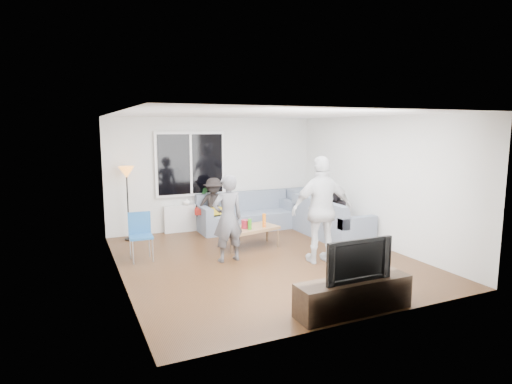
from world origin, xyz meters
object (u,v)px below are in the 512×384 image
tv_console (353,296)px  sofa_back_section (247,211)px  spectator_right (337,214)px  floor_lamp (128,204)px  television (355,259)px  side_chair (141,237)px  player_right (322,210)px  coffee_table (250,237)px  spectator_back (214,205)px  sofa_right_section (331,218)px  player_left (228,218)px

tv_console → sofa_back_section: bearing=83.5°
spectator_right → floor_lamp: bearing=-108.2°
sofa_back_section → floor_lamp: (-2.68, 0.15, 0.36)m
sofa_back_section → floor_lamp: size_ratio=1.47×
floor_lamp → tv_console: (2.14, -4.92, -0.56)m
sofa_back_section → floor_lamp: floor_lamp is taller
television → side_chair: bearing=122.6°
floor_lamp → player_right: size_ratio=0.83×
coffee_table → spectator_back: spectator_back is taller
spectator_back → tv_console: size_ratio=0.78×
sofa_right_section → side_chair: bearing=90.1°
sofa_right_section → spectator_back: (-2.21, 1.45, 0.20)m
sofa_right_section → player_left: bearing=104.1°
tv_console → coffee_table: bearing=89.9°
coffee_table → floor_lamp: floor_lamp is taller
floor_lamp → player_left: size_ratio=1.00×
spectator_right → television: 3.71m
side_chair → floor_lamp: bearing=93.0°
sofa_back_section → spectator_right: (1.39, -1.61, 0.13)m
sofa_right_section → sofa_back_section: bearing=44.4°
sofa_back_section → television: 4.81m
floor_lamp → spectator_back: size_ratio=1.24×
player_left → spectator_right: bearing=-173.5°
player_left → sofa_back_section: bearing=-125.1°
sofa_back_section → floor_lamp: 2.71m
spectator_right → side_chair: bearing=-87.4°
sofa_right_section → tv_console: bearing=150.1°
player_left → player_right: player_right is taller
player_left → spectator_right: (2.66, 0.48, -0.22)m
spectator_back → player_left: bearing=-94.3°
floor_lamp → tv_console: floor_lamp is taller
floor_lamp → television: bearing=-66.5°
side_chair → spectator_right: 4.08m
sofa_back_section → player_right: player_right is taller
sofa_back_section → spectator_back: 0.85m
player_right → tv_console: bearing=78.7°
coffee_table → tv_console: 3.37m
side_chair → tv_console: 3.98m
sofa_back_section → sofa_right_section: size_ratio=1.15×
spectator_back → television: size_ratio=1.30×
player_left → coffee_table: bearing=-140.7°
player_left → spectator_back: size_ratio=1.24×
sofa_right_section → spectator_right: spectator_right is taller
spectator_right → tv_console: bearing=-26.3°
coffee_table → floor_lamp: 2.71m
player_left → television: size_ratio=1.62×
spectator_right → player_right: bearing=-38.7°
sofa_right_section → spectator_back: spectator_back is taller
coffee_table → sofa_back_section: bearing=68.9°
sofa_back_section → player_left: 2.47m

